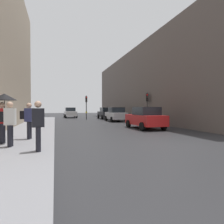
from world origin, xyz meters
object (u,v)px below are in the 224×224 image
(traffic_light_far_median, at_px, (86,103))
(traffic_light_mid_street, at_px, (147,102))
(car_silver_hatchback, at_px, (116,114))
(pedestrian_in_dark_coat, at_px, (38,124))
(pedestrian_with_grey_backpack, at_px, (28,119))
(pedestrian_with_black_backpack, at_px, (9,121))
(car_white_compact, at_px, (70,113))
(car_red_sedan, at_px, (145,118))
(pedestrian_with_umbrella, at_px, (4,104))
(car_dark_suv, at_px, (106,113))

(traffic_light_far_median, height_order, traffic_light_mid_street, traffic_light_far_median)
(car_silver_hatchback, xyz_separation_m, pedestrian_in_dark_coat, (-7.92, -16.19, 0.25))
(pedestrian_with_grey_backpack, bearing_deg, pedestrian_with_black_backpack, -104.50)
(traffic_light_far_median, relative_size, car_white_compact, 0.82)
(traffic_light_far_median, relative_size, car_red_sedan, 0.82)
(traffic_light_mid_street, height_order, pedestrian_in_dark_coat, traffic_light_mid_street)
(pedestrian_with_black_backpack, distance_m, pedestrian_with_grey_backpack, 1.92)
(car_white_compact, xyz_separation_m, pedestrian_with_grey_backpack, (-3.83, -24.47, 0.29))
(pedestrian_in_dark_coat, bearing_deg, pedestrian_with_umbrella, 126.54)
(pedestrian_with_umbrella, bearing_deg, pedestrian_with_grey_backpack, 48.25)
(traffic_light_mid_street, bearing_deg, pedestrian_in_dark_coat, -129.78)
(pedestrian_with_grey_backpack, bearing_deg, car_white_compact, 81.10)
(car_silver_hatchback, height_order, pedestrian_with_black_backpack, pedestrian_with_black_backpack)
(pedestrian_with_grey_backpack, bearing_deg, car_silver_hatchback, 56.78)
(pedestrian_with_umbrella, bearing_deg, car_dark_suv, 64.06)
(car_dark_suv, bearing_deg, traffic_light_mid_street, -76.88)
(car_dark_suv, relative_size, car_white_compact, 0.99)
(car_silver_hatchback, height_order, car_red_sedan, same)
(pedestrian_with_grey_backpack, relative_size, pedestrian_in_dark_coat, 1.00)
(pedestrian_with_grey_backpack, xyz_separation_m, pedestrian_in_dark_coat, (0.69, -3.04, -0.03))
(traffic_light_far_median, height_order, car_dark_suv, traffic_light_far_median)
(car_dark_suv, xyz_separation_m, pedestrian_in_dark_coat, (-8.14, -21.99, 0.25))
(pedestrian_with_black_backpack, distance_m, pedestrian_in_dark_coat, 1.66)
(car_white_compact, height_order, pedestrian_with_black_backpack, pedestrian_with_black_backpack)
(traffic_light_mid_street, distance_m, pedestrian_with_black_backpack, 16.16)
(pedestrian_with_umbrella, distance_m, pedestrian_with_black_backpack, 1.19)
(car_silver_hatchback, relative_size, pedestrian_with_grey_backpack, 2.38)
(pedestrian_with_umbrella, xyz_separation_m, pedestrian_with_grey_backpack, (0.86, 0.96, -0.68))
(traffic_light_far_median, distance_m, pedestrian_with_umbrella, 20.44)
(car_white_compact, bearing_deg, car_dark_suv, -47.91)
(car_dark_suv, relative_size, pedestrian_with_black_backpack, 2.38)
(car_dark_suv, xyz_separation_m, pedestrian_with_umbrella, (-9.68, -19.90, 0.96))
(traffic_light_far_median, xyz_separation_m, car_dark_suv, (3.13, 0.55, -1.53))
(traffic_light_mid_street, relative_size, car_red_sedan, 0.80)
(car_silver_hatchback, distance_m, pedestrian_in_dark_coat, 18.02)
(traffic_light_far_median, bearing_deg, car_dark_suv, 9.95)
(car_silver_hatchback, distance_m, car_red_sedan, 9.04)
(car_white_compact, bearing_deg, car_red_sedan, -77.70)
(pedestrian_with_black_backpack, height_order, pedestrian_with_grey_backpack, same)
(car_silver_hatchback, xyz_separation_m, pedestrian_with_grey_backpack, (-8.61, -13.14, 0.29))
(car_silver_hatchback, height_order, pedestrian_with_umbrella, pedestrian_with_umbrella)
(car_white_compact, bearing_deg, pedestrian_in_dark_coat, -96.52)
(car_silver_hatchback, height_order, car_dark_suv, same)
(traffic_light_mid_street, relative_size, pedestrian_with_umbrella, 1.58)
(traffic_light_far_median, distance_m, car_dark_suv, 3.53)
(pedestrian_with_black_backpack, bearing_deg, car_silver_hatchback, 58.80)
(traffic_light_mid_street, height_order, car_dark_suv, traffic_light_mid_street)
(traffic_light_mid_street, xyz_separation_m, pedestrian_with_grey_backpack, (-11.05, -9.40, -1.17))
(car_dark_suv, distance_m, pedestrian_with_black_backpack, 22.79)
(traffic_light_far_median, xyz_separation_m, traffic_light_mid_street, (5.35, -8.99, -0.07))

